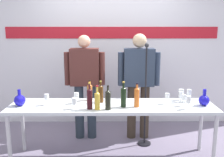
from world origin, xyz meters
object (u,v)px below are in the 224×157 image
display_table (112,109)px  presenter_right (139,79)px  wine_bottle_3 (108,99)px  wine_bottle_5 (90,98)px  wine_glass_left_0 (76,96)px  microphone_stand (145,112)px  wine_glass_right_1 (188,100)px  wine_glass_right_2 (167,96)px  wine_glass_right_0 (189,93)px  wine_bottle_1 (101,93)px  wine_bottle_6 (90,91)px  wine_glass_right_5 (184,98)px  wine_glass_right_4 (181,92)px  presenter_left (85,80)px  wine_bottle_0 (123,96)px  wine_bottle_2 (97,100)px  wine_glass_left_2 (74,101)px  decanter_blue_right (204,100)px  wine_bottle_4 (137,96)px  decanter_blue_left (20,100)px  wine_glass_right_3 (181,95)px  wine_glass_left_1 (47,97)px

display_table → presenter_right: size_ratio=1.61×
wine_bottle_3 → wine_bottle_5: wine_bottle_5 is taller
wine_glass_left_0 → microphone_stand: size_ratio=0.09×
wine_glass_right_1 → wine_glass_right_2: 0.31m
wine_glass_right_0 → wine_bottle_1: bearing=-178.6°
wine_bottle_6 → wine_glass_right_5: 1.25m
wine_glass_right_4 → microphone_stand: (-0.46, 0.24, -0.36)m
presenter_left → wine_bottle_0: bearing=-54.7°
wine_bottle_3 → wine_bottle_2: bearing=175.4°
wine_glass_right_5 → microphone_stand: microphone_stand is taller
wine_glass_left_2 → microphone_stand: 1.19m
decanter_blue_right → wine_bottle_3: (-1.23, -0.16, 0.06)m
decanter_blue_right → wine_bottle_5: size_ratio=0.65×
wine_bottle_4 → wine_glass_right_4: wine_bottle_4 is taller
wine_glass_right_2 → wine_glass_right_5: bearing=-28.3°
wine_glass_right_0 → wine_glass_right_5: (-0.12, -0.20, -0.01)m
wine_bottle_0 → wine_glass_left_2: wine_bottle_0 is taller
decanter_blue_left → presenter_left: (0.76, 0.74, 0.10)m
display_table → wine_glass_right_3: (0.92, 0.11, 0.16)m
wine_bottle_6 → display_table: bearing=-36.4°
wine_bottle_0 → microphone_stand: microphone_stand is taller
wine_glass_right_1 → wine_glass_left_0: bearing=169.9°
wine_bottle_3 → decanter_blue_left: bearing=172.0°
wine_glass_right_3 → presenter_right: bearing=130.2°
wine_bottle_3 → wine_glass_right_5: wine_bottle_3 is taller
wine_glass_left_1 → wine_bottle_2: bearing=-15.6°
display_table → wine_glass_left_1: wine_glass_left_1 is taller
wine_bottle_3 → wine_glass_left_1: wine_bottle_3 is taller
decanter_blue_left → wine_glass_right_2: size_ratio=1.55×
presenter_left → wine_glass_left_1: (-0.43, -0.70, -0.07)m
wine_glass_right_0 → presenter_left: bearing=159.0°
presenter_right → wine_glass_right_4: 0.73m
wine_bottle_5 → wine_bottle_3: bearing=-6.5°
presenter_right → wine_bottle_1: presenter_right is taller
wine_bottle_0 → wine_bottle_2: bearing=-163.4°
decanter_blue_right → wine_glass_right_0: bearing=128.2°
decanter_blue_left → wine_bottle_5: 0.92m
wine_bottle_6 → wine_glass_right_1: (1.24, -0.40, -0.01)m
decanter_blue_left → decanter_blue_right: 2.36m
wine_bottle_0 → wine_bottle_1: wine_bottle_0 is taller
wine_glass_left_0 → wine_glass_right_5: 1.39m
wine_glass_right_0 → wine_glass_right_4: wine_glass_right_0 is taller
wine_bottle_2 → wine_bottle_5: wine_bottle_5 is taller
display_table → decanter_blue_right: 1.19m
decanter_blue_left → wine_bottle_1: (1.03, 0.15, 0.05)m
wine_bottle_3 → wine_glass_left_2: (-0.42, 0.03, -0.04)m
wine_bottle_0 → wine_bottle_4: (0.17, 0.00, -0.00)m
presenter_left → wine_glass_left_0: size_ratio=11.44×
wine_bottle_1 → wine_bottle_5: (-0.12, -0.28, 0.01)m
decanter_blue_right → wine_bottle_6: (-1.48, 0.26, 0.05)m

